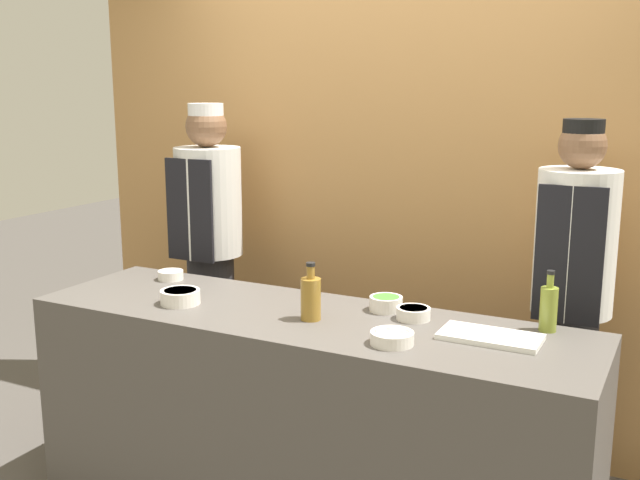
% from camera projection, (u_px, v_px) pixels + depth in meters
% --- Properties ---
extents(cabinet_wall, '(3.67, 0.18, 2.40)m').
position_uv_depth(cabinet_wall, '(405.00, 205.00, 3.84)').
color(cabinet_wall, '#B7844C').
rests_on(cabinet_wall, ground_plane).
extents(counter, '(2.28, 0.65, 0.91)m').
position_uv_depth(counter, '(305.00, 423.00, 3.05)').
color(counter, '#514C47').
rests_on(counter, ground_plane).
extents(sauce_bowl_orange, '(0.15, 0.15, 0.05)m').
position_uv_depth(sauce_bowl_orange, '(392.00, 337.00, 2.62)').
color(sauce_bowl_orange, white).
rests_on(sauce_bowl_orange, counter).
extents(sauce_bowl_yellow, '(0.16, 0.16, 0.06)m').
position_uv_depth(sauce_bowl_yellow, '(180.00, 296.00, 3.10)').
color(sauce_bowl_yellow, white).
rests_on(sauce_bowl_yellow, counter).
extents(sauce_bowl_green, '(0.13, 0.13, 0.06)m').
position_uv_depth(sauce_bowl_green, '(386.00, 303.00, 3.01)').
color(sauce_bowl_green, white).
rests_on(sauce_bowl_green, counter).
extents(sauce_bowl_brown, '(0.13, 0.13, 0.05)m').
position_uv_depth(sauce_bowl_brown, '(413.00, 313.00, 2.90)').
color(sauce_bowl_brown, white).
rests_on(sauce_bowl_brown, counter).
extents(sauce_bowl_red, '(0.12, 0.12, 0.04)m').
position_uv_depth(sauce_bowl_red, '(171.00, 275.00, 3.49)').
color(sauce_bowl_red, white).
rests_on(sauce_bowl_red, counter).
extents(cutting_board, '(0.36, 0.18, 0.02)m').
position_uv_depth(cutting_board, '(490.00, 337.00, 2.67)').
color(cutting_board, white).
rests_on(cutting_board, counter).
extents(bottle_oil, '(0.06, 0.06, 0.23)m').
position_uv_depth(bottle_oil, '(549.00, 307.00, 2.75)').
color(bottle_oil, olive).
rests_on(bottle_oil, counter).
extents(bottle_vinegar, '(0.08, 0.08, 0.23)m').
position_uv_depth(bottle_vinegar, '(311.00, 297.00, 2.88)').
color(bottle_vinegar, olive).
rests_on(bottle_vinegar, counter).
extents(chef_left, '(0.34, 0.34, 1.71)m').
position_uv_depth(chef_left, '(210.00, 254.00, 3.92)').
color(chef_left, '#28282D').
rests_on(chef_left, ground_plane).
extents(chef_right, '(0.33, 0.33, 1.68)m').
position_uv_depth(chef_right, '(571.00, 304.00, 3.11)').
color(chef_right, '#28282D').
rests_on(chef_right, ground_plane).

